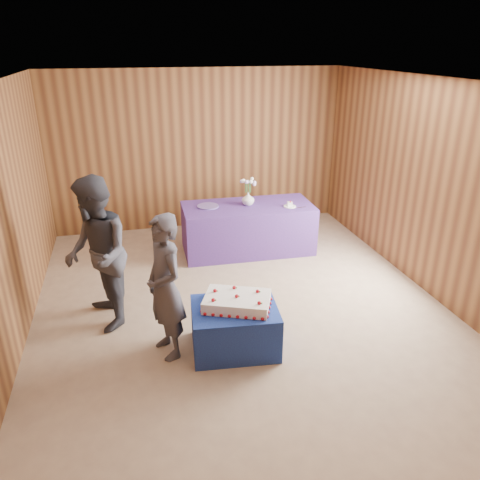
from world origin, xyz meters
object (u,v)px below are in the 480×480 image
object	(u,v)px
guest_right	(97,255)
serving_table	(248,228)
guest_left	(165,288)
sheet_cake	(237,301)
vase	(248,199)
cake_table	(235,328)

from	to	relation	value
guest_right	serving_table	bearing A→B (deg)	115.92
guest_left	guest_right	bearing A→B (deg)	-156.07
sheet_cake	guest_left	size ratio (longest dim) A/B	0.53
sheet_cake	vase	world-z (taller)	vase
guest_left	sheet_cake	bearing A→B (deg)	65.34
cake_table	sheet_cake	world-z (taller)	sheet_cake
serving_table	cake_table	bearing A→B (deg)	-106.02
cake_table	serving_table	size ratio (longest dim) A/B	0.45
serving_table	vase	world-z (taller)	vase
serving_table	sheet_cake	bearing A→B (deg)	-105.50
serving_table	guest_left	xyz separation A→B (m)	(-1.50, -2.38, 0.41)
serving_table	guest_right	xyz separation A→B (m)	(-2.17, -1.64, 0.51)
cake_table	vase	size ratio (longest dim) A/B	4.50
vase	cake_table	bearing A→B (deg)	-107.93
serving_table	guest_right	bearing A→B (deg)	-141.12
sheet_cake	vase	size ratio (longest dim) A/B	4.17
serving_table	sheet_cake	xyz separation A→B (m)	(-0.77, -2.46, 0.19)
guest_left	guest_right	distance (m)	1.01
serving_table	sheet_cake	size ratio (longest dim) A/B	2.40
cake_table	vase	xyz separation A→B (m)	(0.81, 2.50, 0.60)
guest_right	vase	bearing A→B (deg)	116.27
cake_table	vase	world-z (taller)	vase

